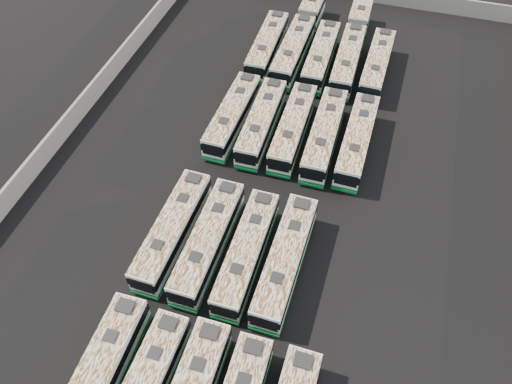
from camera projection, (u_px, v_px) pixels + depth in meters
name	position (u px, v px, depth m)	size (l,w,h in m)	color
ground	(278.00, 196.00, 44.92)	(140.00, 140.00, 0.00)	black
perimeter_wall	(278.00, 188.00, 44.08)	(45.20, 73.20, 2.20)	slate
bus_front_far_left	(98.00, 379.00, 32.73)	(2.60, 11.37, 3.19)	white
bus_midfront_far_left	(173.00, 230.00, 40.51)	(2.59, 11.22, 3.15)	white
bus_midfront_left	(208.00, 241.00, 39.80)	(2.48, 11.25, 3.16)	white
bus_midfront_center	(247.00, 253.00, 39.16)	(2.34, 10.99, 3.09)	white
bus_midfront_right	(285.00, 260.00, 38.63)	(2.57, 11.38, 3.20)	white
bus_midback_far_left	(232.00, 115.00, 49.60)	(2.55, 11.02, 3.09)	white
bus_midback_left	(261.00, 122.00, 48.94)	(2.51, 11.05, 3.10)	white
bus_midback_center	(293.00, 128.00, 48.41)	(2.44, 11.07, 3.11)	white
bus_midback_right	(324.00, 135.00, 47.73)	(2.51, 11.35, 3.19)	white
bus_midback_far_right	(357.00, 141.00, 47.25)	(2.52, 11.20, 3.15)	white
bus_back_far_left	(267.00, 46.00, 57.30)	(2.65, 11.21, 3.14)	white
bus_back_left	(300.00, 37.00, 58.47)	(2.54, 17.75, 3.22)	white
bus_back_center	(321.00, 56.00, 56.02)	(2.50, 11.08, 3.11)	white
bus_back_right	(352.00, 46.00, 57.32)	(2.68, 17.44, 3.15)	white
bus_back_far_right	(377.00, 65.00, 54.98)	(2.54, 11.04, 3.10)	white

